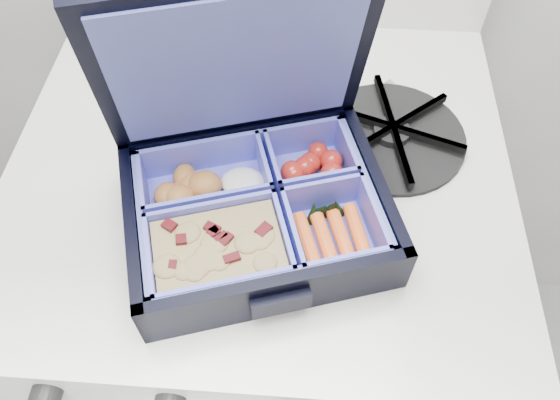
# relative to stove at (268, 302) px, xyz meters

# --- Properties ---
(stove) EXTENTS (0.57, 0.57, 0.86)m
(stove) POSITION_rel_stove_xyz_m (0.00, 0.00, 0.00)
(stove) COLOR silver
(stove) RESTS_ON floor
(bento_box) EXTENTS (0.30, 0.26, 0.06)m
(bento_box) POSITION_rel_stove_xyz_m (0.01, -0.12, 0.46)
(bento_box) COLOR black
(bento_box) RESTS_ON stove
(burner_grate) EXTENTS (0.22, 0.22, 0.03)m
(burner_grate) POSITION_rel_stove_xyz_m (0.15, 0.02, 0.44)
(burner_grate) COLOR black
(burner_grate) RESTS_ON stove
(burner_grate_rear) EXTENTS (0.21, 0.21, 0.02)m
(burner_grate_rear) POSITION_rel_stove_xyz_m (-0.15, 0.18, 0.44)
(burner_grate_rear) COLOR black
(burner_grate_rear) RESTS_ON stove
(fork) EXTENTS (0.14, 0.13, 0.01)m
(fork) POSITION_rel_stove_xyz_m (0.09, 0.04, 0.43)
(fork) COLOR #BCBCBC
(fork) RESTS_ON stove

